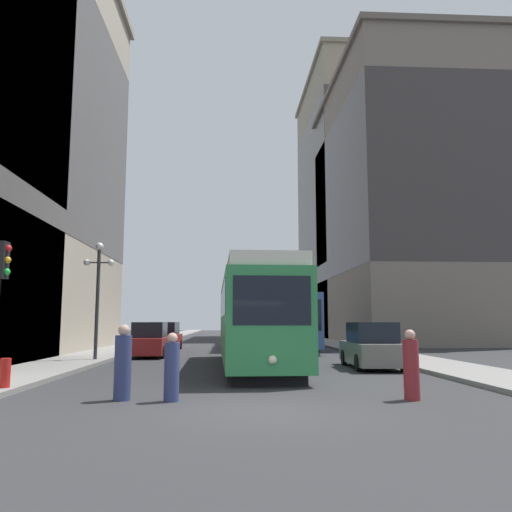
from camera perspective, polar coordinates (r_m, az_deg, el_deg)
name	(u,v)px	position (r m, az deg, el deg)	size (l,w,h in m)	color
ground_plane	(266,411)	(11.01, 1.18, -17.01)	(200.00, 200.00, 0.00)	#303033
sidewalk_left	(157,340)	(51.33, -11.04, -9.22)	(2.99, 120.00, 0.15)	gray
sidewalk_right	(314,340)	(51.58, 6.53, -9.30)	(2.99, 120.00, 0.15)	gray
streetcar	(254,315)	(21.07, -0.22, -6.68)	(2.95, 13.72, 3.89)	black
transit_bus	(287,320)	(34.01, 3.52, -7.20)	(2.62, 12.67, 3.45)	black
parked_car_left_near	(165,337)	(34.31, -10.19, -8.94)	(2.01, 4.35, 1.82)	black
parked_car_left_mid	(150,341)	(27.85, -11.85, -9.29)	(1.93, 4.43, 1.82)	black
parked_car_right_far	(372,347)	(21.23, 12.84, -9.90)	(2.03, 4.61, 1.82)	black
pedestrian_crossing_near	(123,365)	(12.76, -14.71, -11.71)	(0.40, 0.40, 1.78)	navy
pedestrian_crossing_far	(172,369)	(12.35, -9.43, -12.42)	(0.35, 0.35, 1.58)	navy
pedestrian_on_sidewalk	(411,367)	(12.92, 17.01, -11.82)	(0.37, 0.37, 1.66)	maroon
lamp_post_left_near	(98,282)	(24.74, -17.29, -2.76)	(1.41, 0.36, 5.38)	#333338
fire_hydrant	(5,373)	(15.00, -26.31, -11.68)	(0.26, 0.26, 0.75)	red
building_right_corner	(406,204)	(50.37, 16.50, 5.60)	(14.03, 22.28, 25.04)	slate
building_right_midblock	(354,202)	(65.07, 10.88, 5.97)	(11.64, 21.20, 32.41)	gray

